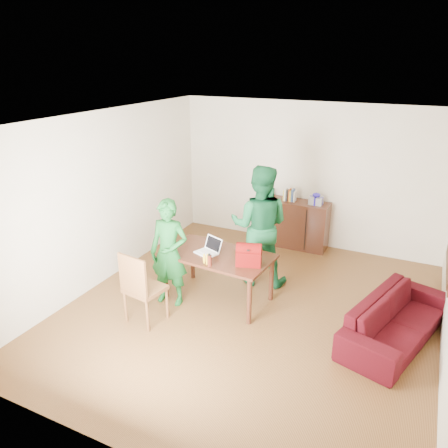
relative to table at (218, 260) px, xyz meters
The scene contains 10 objects.
room 0.88m from the table, ahead, with size 5.20×5.70×2.90m.
table is the anchor object (origin of this frame).
chair 1.20m from the table, 123.68° to the right, with size 0.54×0.52×1.05m.
person_near 0.72m from the table, 147.63° to the right, with size 0.58×0.38×1.59m, color #135820.
person_far 0.91m from the table, 66.50° to the left, with size 0.94×0.73×1.93m, color #145A30.
laptop 0.22m from the table, 160.57° to the right, with size 0.38×0.32×0.22m.
bananas 0.38m from the table, 89.48° to the right, with size 0.16×0.10×0.06m, color gold, non-canonical shape.
bottle 0.44m from the table, 80.89° to the right, with size 0.06×0.06×0.18m, color #521D12.
red_bag 0.59m from the table, 13.12° to the right, with size 0.34×0.20×0.25m, color #690707.
sofa 2.54m from the table, ahead, with size 1.92×0.75×0.56m, color #3D0712.
Camera 1 is at (2.02, -5.06, 3.45)m, focal length 35.00 mm.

